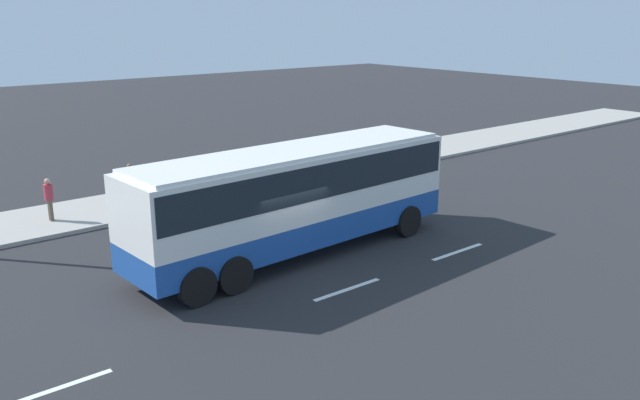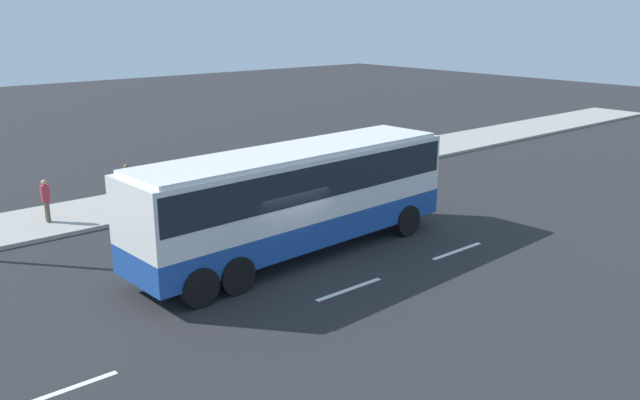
# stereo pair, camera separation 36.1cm
# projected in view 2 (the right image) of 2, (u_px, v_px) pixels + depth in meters

# --- Properties ---
(ground_plane) EXTENTS (120.00, 120.00, 0.00)m
(ground_plane) POSITION_uv_depth(u_px,v_px,m) (280.00, 265.00, 20.25)
(ground_plane) COLOR #28282B
(sidewalk_curb) EXTENTS (80.00, 4.00, 0.15)m
(sidewalk_curb) POSITION_uv_depth(u_px,v_px,m) (150.00, 202.00, 26.83)
(sidewalk_curb) COLOR #A8A399
(sidewalk_curb) RESTS_ON ground_plane
(lane_centreline) EXTENTS (25.76, 0.16, 0.01)m
(lane_centreline) POSITION_uv_depth(u_px,v_px,m) (115.00, 372.00, 14.22)
(lane_centreline) COLOR white
(lane_centreline) RESTS_ON ground_plane
(coach_bus) EXTENTS (11.43, 3.24, 3.48)m
(coach_bus) POSITION_uv_depth(u_px,v_px,m) (296.00, 190.00, 20.62)
(coach_bus) COLOR #1E4C9E
(coach_bus) RESTS_ON ground_plane
(pedestrian_near_curb) EXTENTS (0.32, 0.32, 1.60)m
(pedestrian_near_curb) POSITION_uv_depth(u_px,v_px,m) (46.00, 198.00, 23.74)
(pedestrian_near_curb) COLOR brown
(pedestrian_near_curb) RESTS_ON sidewalk_curb
(pedestrian_at_crossing) EXTENTS (0.32, 0.32, 1.60)m
(pedestrian_at_crossing) POSITION_uv_depth(u_px,v_px,m) (127.00, 181.00, 26.14)
(pedestrian_at_crossing) COLOR black
(pedestrian_at_crossing) RESTS_ON sidewalk_curb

